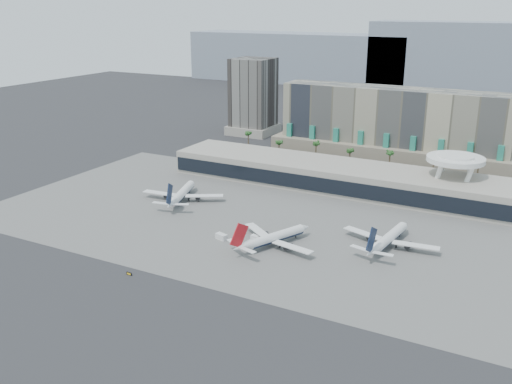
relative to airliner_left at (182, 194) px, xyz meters
The scene contains 14 objects.
ground 79.74m from the airliner_left, 45.54° to the right, with size 900.00×900.00×0.00m, color #232326.
apron_pad 55.94m from the airliner_left, ahead, with size 260.00×130.00×0.06m, color #5B5B59.
mountain_ridge 422.35m from the airliner_left, 78.55° to the left, with size 680.00×60.00×70.00m.
hotel 135.37m from the airliner_left, 60.76° to the left, with size 140.00×30.00×42.00m.
office_tower 149.68m from the airliner_left, 105.32° to the left, with size 30.00×30.00×52.00m.
terminal 77.00m from the airliner_left, 43.51° to the left, with size 170.00×32.50×14.50m.
saucer_structure 126.48m from the airliner_left, 28.09° to the left, with size 26.00×26.00×21.89m.
palm_row 108.45m from the airliner_left, 54.53° to the left, with size 157.80×2.80×13.10m.
airliner_left is the anchor object (origin of this frame).
airliner_centre 66.12m from the airliner_left, 23.55° to the right, with size 34.96×36.00×13.27m.
airliner_right 99.52m from the airliner_left, ahead, with size 38.02×39.33×13.59m.
service_vehicle_a 50.49m from the airliner_left, 37.27° to the right, with size 4.84×2.36×2.36m, color silver.
service_vehicle_b 57.32m from the airliner_left, 25.13° to the right, with size 3.45×1.97×1.77m, color white.
taxiway_sign 76.88m from the airliner_left, 68.33° to the right, with size 2.23×0.49×1.01m.
Camera 1 is at (92.48, -148.25, 87.63)m, focal length 40.00 mm.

